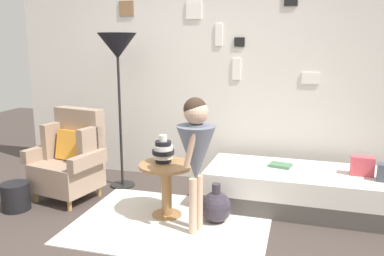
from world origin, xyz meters
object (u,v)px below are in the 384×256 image
(armchair, at_px, (71,159))
(side_table, at_px, (166,179))
(vase_striped, at_px, (163,151))
(person_child, at_px, (196,147))
(magazine_basket, at_px, (16,197))
(book_on_daybed, at_px, (280,165))
(daybed, at_px, (300,189))
(floor_lamp, at_px, (118,52))
(demijohn_near, at_px, (216,207))

(armchair, xyz_separation_m, side_table, (1.16, -0.19, -0.06))
(vase_striped, bearing_deg, side_table, -46.05)
(person_child, distance_m, magazine_basket, 2.00)
(vase_striped, distance_m, book_on_daybed, 1.25)
(vase_striped, bearing_deg, daybed, 21.70)
(side_table, relative_size, person_child, 0.44)
(vase_striped, distance_m, floor_lamp, 1.33)
(daybed, bearing_deg, demijohn_near, -143.51)
(daybed, relative_size, floor_lamp, 1.08)
(daybed, distance_m, vase_striped, 1.47)
(person_child, bearing_deg, daybed, 42.60)
(floor_lamp, bearing_deg, side_table, -39.68)
(vase_striped, xyz_separation_m, floor_lamp, (-0.74, 0.61, 0.92))
(side_table, bearing_deg, armchair, 170.86)
(armchair, xyz_separation_m, book_on_daybed, (2.20, 0.45, -0.02))
(side_table, relative_size, demijohn_near, 1.40)
(person_child, bearing_deg, magazine_basket, -179.49)
(book_on_daybed, distance_m, magazine_basket, 2.74)
(daybed, bearing_deg, armchair, -171.17)
(demijohn_near, distance_m, magazine_basket, 2.04)
(side_table, relative_size, vase_striped, 1.96)
(vase_striped, xyz_separation_m, magazine_basket, (-1.48, -0.32, -0.50))
(person_child, relative_size, book_on_daybed, 5.55)
(daybed, relative_size, side_table, 3.60)
(person_child, height_order, demijohn_near, person_child)
(armchair, height_order, demijohn_near, armchair)
(side_table, height_order, magazine_basket, side_table)
(person_child, relative_size, demijohn_near, 3.21)
(demijohn_near, xyz_separation_m, magazine_basket, (-2.02, -0.27, -0.01))
(person_child, xyz_separation_m, demijohn_near, (0.13, 0.25, -0.64))
(armchair, distance_m, floor_lamp, 1.28)
(daybed, distance_m, floor_lamp, 2.46)
(armchair, xyz_separation_m, vase_striped, (1.12, -0.14, 0.21))
(side_table, xyz_separation_m, demijohn_near, (0.49, -0.00, -0.22))
(armchair, distance_m, demijohn_near, 1.69)
(side_table, distance_m, book_on_daybed, 1.22)
(person_child, bearing_deg, side_table, 144.94)
(floor_lamp, relative_size, magazine_basket, 6.35)
(armchair, relative_size, side_table, 1.82)
(side_table, distance_m, floor_lamp, 1.57)
(book_on_daybed, relative_size, demijohn_near, 0.58)
(vase_striped, bearing_deg, person_child, -36.42)
(daybed, bearing_deg, book_on_daybed, 161.63)
(person_child, relative_size, magazine_basket, 4.36)
(book_on_daybed, xyz_separation_m, magazine_basket, (-2.57, -0.91, -0.28))
(side_table, xyz_separation_m, vase_striped, (-0.04, 0.05, 0.27))
(vase_striped, height_order, magazine_basket, vase_striped)
(armchair, xyz_separation_m, demijohn_near, (1.66, -0.19, -0.29))
(book_on_daybed, bearing_deg, magazine_basket, -160.55)
(daybed, xyz_separation_m, magazine_basket, (-2.78, -0.84, -0.06))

